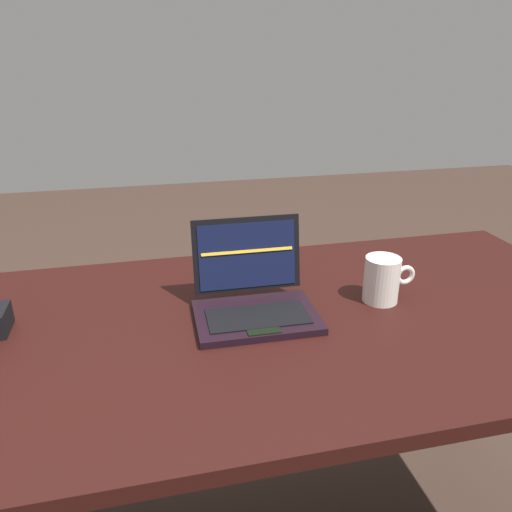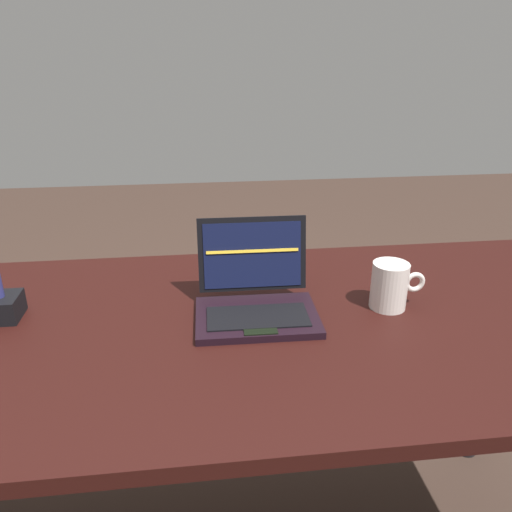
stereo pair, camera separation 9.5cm
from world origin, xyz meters
name	(u,v)px [view 2 (the right image)]	position (x,y,z in m)	size (l,w,h in m)	color
desk	(211,366)	(0.00, 0.00, 0.62)	(1.79, 0.74, 0.72)	black
laptop_front	(256,298)	(0.10, 0.03, 0.76)	(0.25, 0.21, 0.19)	black
figurine_stand	(1,307)	(-0.42, 0.07, 0.75)	(0.08, 0.08, 0.05)	black
coffee_mug	(390,285)	(0.38, 0.02, 0.77)	(0.12, 0.08, 0.10)	silver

